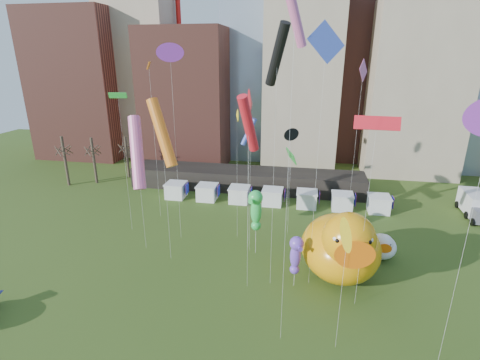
% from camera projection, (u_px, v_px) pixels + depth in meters
% --- Properties ---
extents(skyline, '(101.00, 23.00, 68.00)m').
position_uv_depth(skyline, '(295.00, 53.00, 69.82)').
color(skyline, brown).
rests_on(skyline, ground).
extents(pavilion, '(38.00, 6.00, 3.20)m').
position_uv_depth(pavilion, '(246.00, 179.00, 59.69)').
color(pavilion, black).
rests_on(pavilion, ground).
extents(vendor_tents, '(33.24, 2.80, 2.40)m').
position_uv_depth(vendor_tents, '(273.00, 197.00, 53.41)').
color(vendor_tents, white).
rests_on(vendor_tents, ground).
extents(bare_trees, '(8.44, 6.44, 8.50)m').
position_uv_depth(bare_trees, '(95.00, 160.00, 62.06)').
color(bare_trees, '#382B21').
rests_on(bare_trees, ground).
extents(big_duck, '(8.48, 10.81, 8.02)m').
position_uv_depth(big_duck, '(342.00, 246.00, 34.64)').
color(big_duck, orange).
rests_on(big_duck, ground).
extents(small_duck, '(3.34, 4.33, 3.26)m').
position_uv_depth(small_duck, '(382.00, 246.00, 39.03)').
color(small_duck, white).
rests_on(small_duck, ground).
extents(seahorse_green, '(1.98, 2.24, 7.51)m').
position_uv_depth(seahorse_green, '(256.00, 207.00, 38.68)').
color(seahorse_green, silver).
rests_on(seahorse_green, ground).
extents(seahorse_purple, '(1.72, 1.92, 5.30)m').
position_uv_depth(seahorse_purple, '(296.00, 252.00, 33.52)').
color(seahorse_purple, silver).
rests_on(seahorse_purple, ground).
extents(box_truck, '(3.19, 7.35, 3.08)m').
position_uv_depth(box_truck, '(475.00, 205.00, 49.51)').
color(box_truck, silver).
rests_on(box_truck, ground).
extents(kite_0, '(1.02, 2.91, 17.92)m').
position_uv_depth(kite_0, '(251.00, 104.00, 35.62)').
color(kite_0, silver).
rests_on(kite_0, ground).
extents(kite_1, '(3.06, 4.57, 15.14)m').
position_uv_depth(kite_1, '(137.00, 153.00, 37.72)').
color(kite_1, silver).
rests_on(kite_1, ground).
extents(kite_2, '(2.35, 2.85, 23.50)m').
position_uv_depth(kite_2, '(277.00, 55.00, 28.31)').
color(kite_2, silver).
rests_on(kite_2, ground).
extents(kite_3, '(2.07, 0.63, 17.07)m').
position_uv_depth(kite_3, '(118.00, 97.00, 40.53)').
color(kite_3, silver).
rests_on(kite_3, ground).
extents(kite_4, '(0.52, 1.36, 15.50)m').
position_uv_depth(kite_4, '(237.00, 116.00, 39.32)').
color(kite_4, silver).
rests_on(kite_4, ground).
extents(kite_5, '(1.80, 0.86, 14.97)m').
position_uv_depth(kite_5, '(249.00, 132.00, 37.46)').
color(kite_5, silver).
rests_on(kite_5, ground).
extents(kite_6, '(3.81, 3.19, 17.21)m').
position_uv_depth(kite_6, '(162.00, 133.00, 34.87)').
color(kite_6, silver).
rests_on(kite_6, ground).
extents(kite_7, '(1.82, 1.01, 22.23)m').
position_uv_depth(kite_7, '(170.00, 53.00, 37.04)').
color(kite_7, silver).
rests_on(kite_7, ground).
extents(kite_8, '(1.77, 3.06, 18.18)m').
position_uv_depth(kite_8, '(248.00, 124.00, 29.58)').
color(kite_8, silver).
rests_on(kite_8, ground).
extents(kite_9, '(1.72, 1.90, 24.79)m').
position_uv_depth(kite_9, '(295.00, 18.00, 20.78)').
color(kite_9, silver).
rests_on(kite_9, ground).
extents(kite_10, '(1.29, 1.20, 12.58)m').
position_uv_depth(kite_10, '(291.00, 135.00, 44.41)').
color(kite_10, silver).
rests_on(kite_10, ground).
extents(kite_11, '(1.50, 3.77, 10.61)m').
position_uv_depth(kite_11, '(291.00, 156.00, 41.60)').
color(kite_11, silver).
rests_on(kite_11, ground).
extents(kite_12, '(0.60, 2.18, 10.65)m').
position_uv_depth(kite_12, '(347.00, 235.00, 24.30)').
color(kite_12, silver).
rests_on(kite_12, ground).
extents(kite_13, '(3.00, 1.36, 23.61)m').
position_uv_depth(kite_13, '(326.00, 47.00, 28.21)').
color(kite_13, silver).
rests_on(kite_13, ground).
extents(kite_14, '(1.41, 2.90, 20.31)m').
position_uv_depth(kite_14, '(149.00, 67.00, 43.40)').
color(kite_14, silver).
rests_on(kite_14, ground).
extents(kite_16, '(3.35, 0.70, 16.73)m').
position_uv_depth(kite_16, '(377.00, 124.00, 26.94)').
color(kite_16, silver).
rests_on(kite_16, ground).
extents(kite_17, '(1.11, 2.14, 20.71)m').
position_uv_depth(kite_17, '(363.00, 76.00, 37.55)').
color(kite_17, silver).
rests_on(kite_17, ground).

